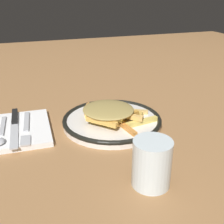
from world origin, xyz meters
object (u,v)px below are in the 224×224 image
(fries_heap, at_px, (112,113))
(fork, at_px, (26,128))
(napkin, at_px, (15,130))
(plate, at_px, (112,121))
(water_glass, at_px, (152,163))
(knife, at_px, (14,123))
(spoon, at_px, (1,135))

(fries_heap, bearing_deg, fork, -7.59)
(napkin, bearing_deg, fork, 155.68)
(plate, distance_m, water_glass, 0.25)
(napkin, relative_size, water_glass, 2.17)
(plate, bearing_deg, fork, -6.89)
(plate, relative_size, knife, 1.21)
(napkin, xyz_separation_m, water_glass, (-0.23, 0.29, 0.04))
(fork, relative_size, knife, 0.84)
(plate, bearing_deg, spoon, -0.63)
(fries_heap, xyz_separation_m, spoon, (0.27, -0.01, -0.02))
(water_glass, bearing_deg, knife, -53.57)
(fries_heap, height_order, fork, fries_heap)
(water_glass, bearing_deg, napkin, -51.70)
(fries_heap, bearing_deg, napkin, -9.61)
(plate, distance_m, napkin, 0.24)
(spoon, height_order, water_glass, water_glass)
(knife, height_order, water_glass, water_glass)
(napkin, relative_size, fork, 1.08)
(napkin, bearing_deg, fries_heap, 170.39)
(fries_heap, distance_m, water_glass, 0.25)
(fries_heap, distance_m, spoon, 0.27)
(knife, height_order, spoon, spoon)
(fork, height_order, water_glass, water_glass)
(fries_heap, xyz_separation_m, fork, (0.21, -0.03, -0.02))
(spoon, bearing_deg, plate, 179.37)
(plate, xyz_separation_m, water_glass, (0.01, 0.25, 0.03))
(plate, height_order, spoon, spoon)
(plate, distance_m, knife, 0.24)
(knife, bearing_deg, fork, 130.02)
(fork, bearing_deg, fries_heap, 172.41)
(fries_heap, xyz_separation_m, knife, (0.24, -0.06, -0.02))
(napkin, distance_m, water_glass, 0.37)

